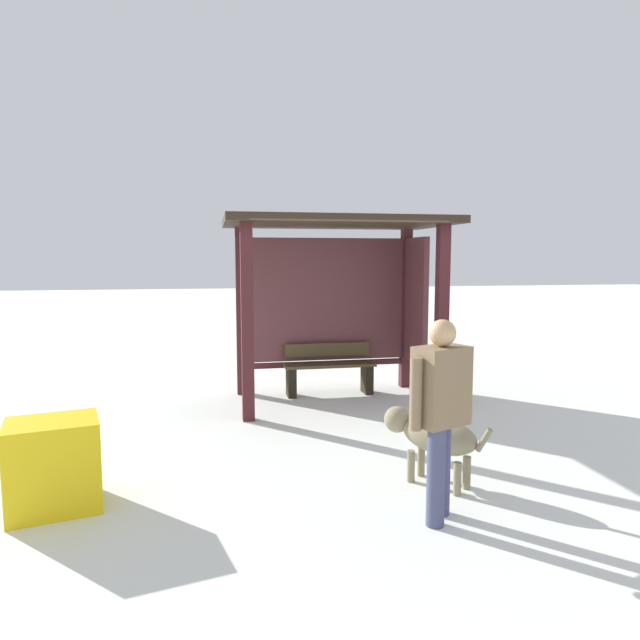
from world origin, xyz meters
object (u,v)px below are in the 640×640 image
(bench_left_inside, at_px, (329,370))
(grit_bin, at_px, (54,465))
(person_walking, at_px, (440,405))
(dog, at_px, (432,435))
(bus_shelter, at_px, (340,269))

(bench_left_inside, xyz_separation_m, grit_bin, (-3.00, -3.37, 0.00))
(person_walking, distance_m, grit_bin, 3.14)
(bench_left_inside, height_order, person_walking, person_walking)
(bench_left_inside, relative_size, dog, 1.57)
(bus_shelter, bearing_deg, grit_bin, -134.52)
(bus_shelter, relative_size, dog, 3.53)
(dog, bearing_deg, grit_bin, 178.39)
(bench_left_inside, bearing_deg, bus_shelter, -61.39)
(grit_bin, bearing_deg, bus_shelter, 45.48)
(bus_shelter, height_order, dog, bus_shelter)
(person_walking, bearing_deg, bench_left_inside, 89.97)
(bus_shelter, relative_size, person_walking, 1.94)
(bench_left_inside, distance_m, grit_bin, 4.51)
(bus_shelter, bearing_deg, bench_left_inside, 118.61)
(dog, bearing_deg, person_walking, -108.02)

